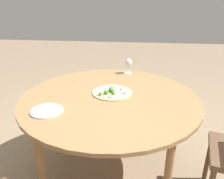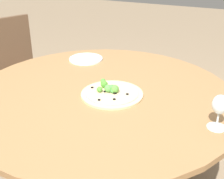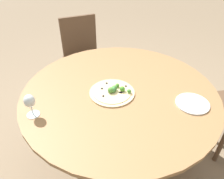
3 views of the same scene
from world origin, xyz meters
name	(u,v)px [view 1 (image 1 of 3)]	position (x,y,z in m)	size (l,w,h in m)	color
ground_plane	(110,170)	(0.00, 0.00, 0.00)	(12.00, 12.00, 0.00)	#847056
dining_table	(110,103)	(0.00, 0.00, 0.65)	(1.32, 1.32, 0.71)	olive
pizza	(112,92)	(0.01, 0.05, 0.72)	(0.30, 0.30, 0.05)	#DBBC89
wine_glass	(129,63)	(0.11, 0.56, 0.81)	(0.08, 0.08, 0.15)	silver
plate_near	(47,111)	(-0.38, -0.28, 0.71)	(0.21, 0.21, 0.01)	silver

